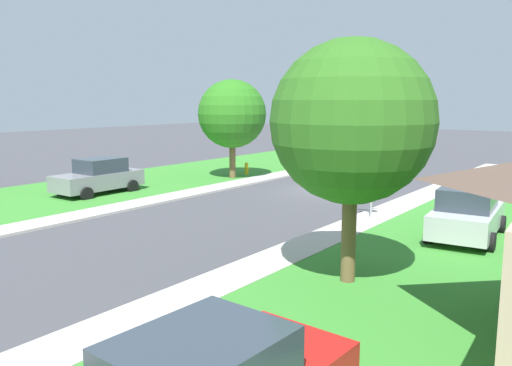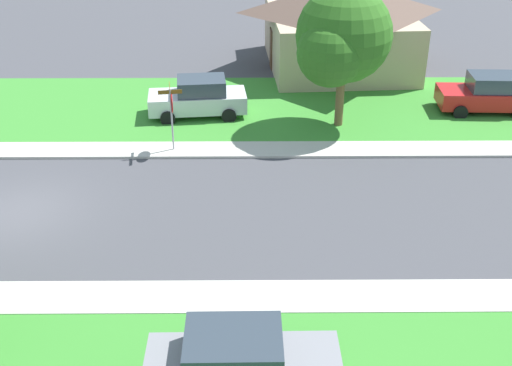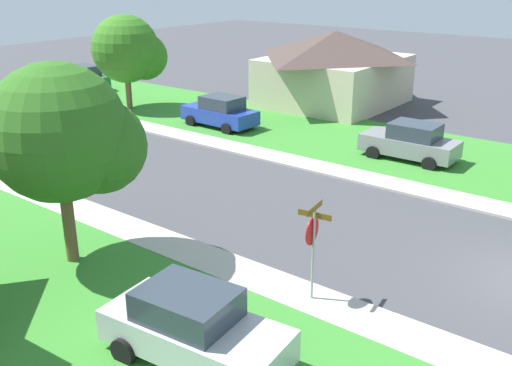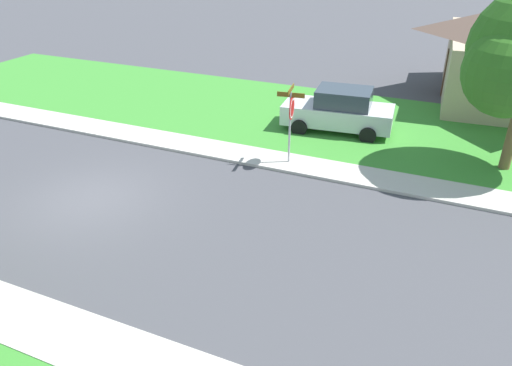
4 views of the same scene
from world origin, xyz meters
TOP-DOWN VIEW (x-y plane):
  - ground_plane at (0.00, 0.00)m, footprint 120.00×120.00m
  - stop_sign_far_corner at (-4.70, 4.70)m, footprint 0.91×0.91m
  - car_silver_far_down_street at (-8.40, 5.43)m, footprint 2.35×4.45m

SIDE VIEW (x-z plane):
  - ground_plane at x=0.00m, z-range 0.00..0.00m
  - car_silver_far_down_street at x=-8.40m, z-range -0.01..1.75m
  - stop_sign_far_corner at x=-4.70m, z-range 0.50..3.27m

